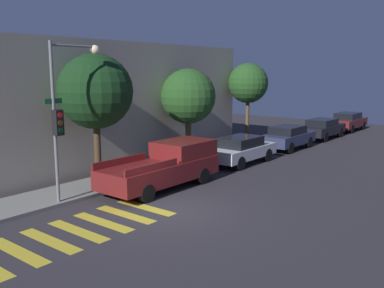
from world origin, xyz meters
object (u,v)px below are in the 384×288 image
(sedan_middle, at_px, (288,137))
(tree_far_end, at_px, (248,83))
(sedan_near_corner, at_px, (241,149))
(tree_midblock, at_px, (188,97))
(pickup_truck, at_px, (166,165))
(sedan_tail_of_row, at_px, (348,121))
(traffic_light_pole, at_px, (66,103))
(sedan_far_end, at_px, (322,128))
(tree_near_corner, at_px, (95,92))

(sedan_middle, height_order, tree_far_end, tree_far_end)
(sedan_near_corner, height_order, tree_midblock, tree_midblock)
(tree_midblock, distance_m, tree_far_end, 5.99)
(pickup_truck, bearing_deg, sedan_middle, -0.00)
(sedan_tail_of_row, xyz_separation_m, tree_midblock, (-17.45, 2.51, 2.71))
(tree_far_end, bearing_deg, sedan_middle, -73.59)
(traffic_light_pole, height_order, sedan_far_end, traffic_light_pole)
(sedan_tail_of_row, relative_size, tree_midblock, 0.91)
(sedan_far_end, bearing_deg, tree_far_end, 157.85)
(sedan_far_end, xyz_separation_m, sedan_tail_of_row, (5.31, 0.00, 0.02))
(tree_midblock, bearing_deg, sedan_middle, -20.56)
(pickup_truck, height_order, sedan_near_corner, pickup_truck)
(sedan_tail_of_row, relative_size, tree_near_corner, 0.81)
(traffic_light_pole, height_order, tree_midblock, traffic_light_pole)
(sedan_tail_of_row, bearing_deg, traffic_light_pole, 177.18)
(sedan_tail_of_row, bearing_deg, sedan_far_end, -180.00)
(traffic_light_pole, distance_m, sedan_near_corner, 10.23)
(sedan_middle, bearing_deg, traffic_light_pole, 175.19)
(sedan_far_end, height_order, sedan_tail_of_row, sedan_tail_of_row)
(sedan_middle, bearing_deg, tree_far_end, 106.41)
(sedan_tail_of_row, distance_m, tree_near_corner, 23.89)
(tree_near_corner, height_order, tree_midblock, tree_near_corner)
(traffic_light_pole, relative_size, sedan_middle, 1.37)
(sedan_near_corner, distance_m, tree_near_corner, 8.44)
(traffic_light_pole, relative_size, sedan_near_corner, 1.33)
(sedan_near_corner, distance_m, sedan_far_end, 10.84)
(tree_near_corner, distance_m, tree_far_end, 12.06)
(traffic_light_pole, relative_size, sedan_tail_of_row, 1.30)
(pickup_truck, xyz_separation_m, sedan_near_corner, (5.83, -0.00, -0.15))
(pickup_truck, distance_m, tree_far_end, 11.23)
(pickup_truck, bearing_deg, tree_midblock, 29.05)
(pickup_truck, distance_m, sedan_near_corner, 5.83)
(tree_far_end, bearing_deg, sedan_far_end, -22.15)
(traffic_light_pole, bearing_deg, tree_near_corner, 28.05)
(pickup_truck, bearing_deg, tree_far_end, 13.48)
(pickup_truck, relative_size, tree_near_corner, 0.99)
(sedan_near_corner, bearing_deg, tree_midblock, 117.37)
(sedan_near_corner, bearing_deg, tree_far_end, 28.35)
(sedan_tail_of_row, bearing_deg, pickup_truck, 180.00)
(traffic_light_pole, relative_size, tree_midblock, 1.18)
(tree_near_corner, relative_size, tree_midblock, 1.12)
(sedan_tail_of_row, bearing_deg, tree_near_corner, 173.90)
(sedan_middle, bearing_deg, sedan_tail_of_row, -0.00)
(sedan_middle, relative_size, tree_near_corner, 0.77)
(sedan_tail_of_row, bearing_deg, tree_midblock, 171.80)
(pickup_truck, relative_size, tree_far_end, 1.04)
(tree_far_end, bearing_deg, tree_midblock, 180.00)
(pickup_truck, bearing_deg, sedan_tail_of_row, -0.00)
(sedan_near_corner, relative_size, sedan_middle, 1.03)
(sedan_far_end, bearing_deg, sedan_middle, 180.00)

